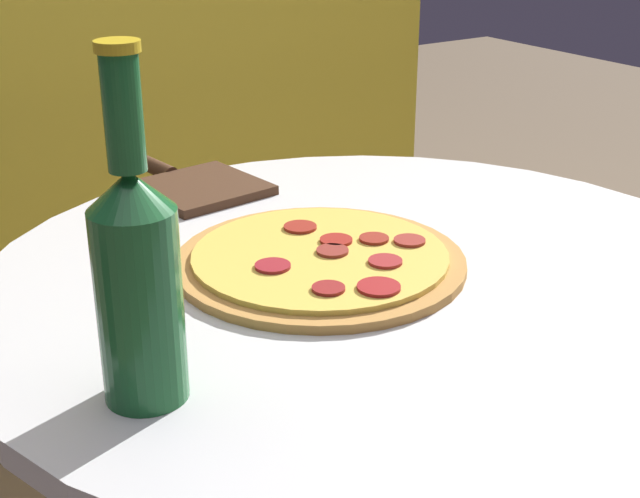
{
  "coord_description": "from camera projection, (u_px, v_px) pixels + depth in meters",
  "views": [
    {
      "loc": [
        -0.52,
        -0.67,
        1.07
      ],
      "look_at": [
        -0.04,
        0.05,
        0.7
      ],
      "focal_mm": 50.0,
      "sensor_mm": 36.0,
      "label": 1
    }
  ],
  "objects": [
    {
      "name": "beer_bottle",
      "position": [
        137.0,
        275.0,
        0.67
      ],
      "size": [
        0.07,
        0.07,
        0.28
      ],
      "color": "#195628",
      "rests_on": "table"
    },
    {
      "name": "table",
      "position": [
        374.0,
        418.0,
        1.0
      ],
      "size": [
        0.84,
        0.84,
        0.68
      ],
      "color": "silver",
      "rests_on": "ground_plane"
    },
    {
      "name": "fence_panel",
      "position": [
        64.0,
        9.0,
        1.59
      ],
      "size": [
        1.61,
        0.04,
        1.69
      ],
      "color": "gold",
      "rests_on": "ground_plane"
    },
    {
      "name": "pizza",
      "position": [
        321.0,
        260.0,
        0.94
      ],
      "size": [
        0.31,
        0.31,
        0.02
      ],
      "color": "#B77F3D",
      "rests_on": "table"
    },
    {
      "name": "pizza_paddle",
      "position": [
        190.0,
        183.0,
        1.18
      ],
      "size": [
        0.16,
        0.28,
        0.02
      ],
      "rotation": [
        0.0,
        0.0,
        1.69
      ],
      "color": "#422819",
      "rests_on": "table"
    }
  ]
}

